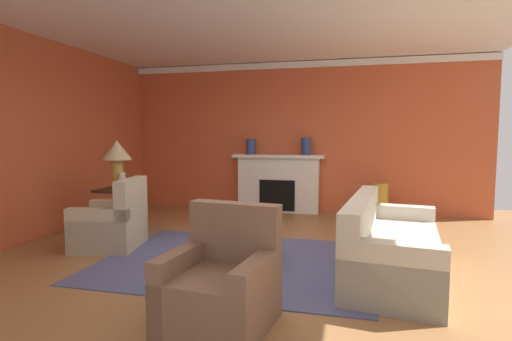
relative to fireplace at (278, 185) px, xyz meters
name	(u,v)px	position (x,y,z in m)	size (l,w,h in m)	color
ground_plane	(253,261)	(0.27, -3.11, -0.54)	(8.71, 8.71, 0.00)	olive
wall_fireplace	(294,137)	(0.27, 0.21, 0.94)	(7.30, 0.12, 2.97)	#C65633
wall_window	(33,138)	(-3.14, -2.81, 0.94)	(0.12, 7.12, 2.97)	#C65633
ceiling_panel	(259,14)	(0.27, -2.81, 2.46)	(7.30, 7.12, 0.06)	white
crown_moulding	(294,65)	(0.27, 0.13, 2.35)	(7.30, 0.08, 0.12)	white
area_rug	(235,261)	(0.07, -3.20, -0.54)	(3.18, 2.38, 0.01)	#4C517A
fireplace	(278,185)	(0.00, 0.00, 0.00)	(1.80, 0.35, 1.14)	white
sofa	(389,249)	(1.83, -3.25, -0.25)	(1.17, 2.20, 0.85)	beige
armchair_near_window	(112,225)	(-1.73, -3.02, -0.24)	(0.93, 0.93, 0.95)	#C1B293
armchair_facing_fireplace	(221,287)	(0.42, -4.74, -0.24)	(0.90, 0.90, 0.95)	brown
coffee_table	(235,234)	(0.07, -3.20, -0.21)	(1.00, 1.00, 0.45)	#2D2319
side_table	(119,208)	(-2.10, -2.28, -0.14)	(0.56, 0.56, 0.70)	#2D2319
table_lamp	(117,155)	(-2.10, -2.28, 0.68)	(0.44, 0.44, 0.75)	#B28E38
vase_tall_corner	(380,201)	(1.93, -0.30, -0.21)	(0.28, 0.28, 0.67)	#B7892D
vase_mantel_right	(306,146)	(0.55, -0.05, 0.77)	(0.18, 0.18, 0.33)	navy
vase_mantel_left	(251,147)	(-0.55, -0.05, 0.75)	(0.19, 0.19, 0.31)	navy
vase_on_side_table	(122,181)	(-1.95, -2.40, 0.29)	(0.10, 0.10, 0.26)	beige
book_red_cover	(249,223)	(0.23, -3.15, -0.07)	(0.19, 0.19, 0.04)	tan
book_art_folio	(222,219)	(-0.10, -3.18, -0.03)	(0.19, 0.20, 0.04)	navy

